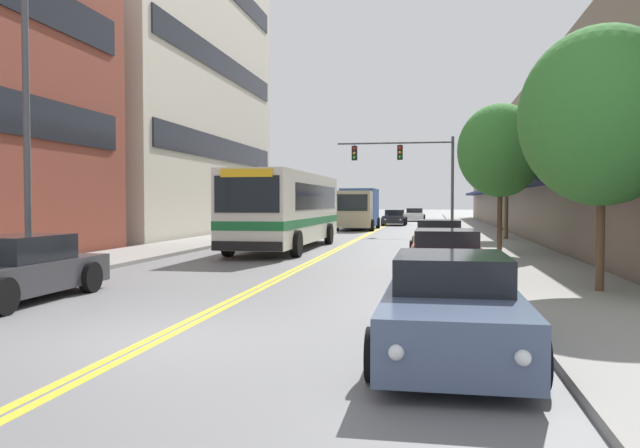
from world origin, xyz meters
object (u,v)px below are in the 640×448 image
Objects in this scene: traffic_signal_mast at (411,164)px; box_truck at (358,208)px; street_tree_right_mid at (500,150)px; car_dark_grey_parked_left_near at (13,271)px; car_red_parked_right_far at (446,258)px; car_white_moving_lead at (415,215)px; city_bus at (287,207)px; street_tree_right_far at (507,157)px; car_black_parked_left_mid at (296,225)px; street_tree_right_near at (602,116)px; car_charcoal_moving_second at (395,218)px; car_slate_blue_parked_right_foreground at (451,308)px; car_champagne_parked_right_mid at (439,239)px; street_lamp_left_near at (35,67)px.

box_truck is at bearing 124.66° from traffic_signal_mast.
traffic_signal_mast is at bearing 104.09° from street_tree_right_mid.
street_tree_right_mid reaches higher than box_truck.
car_red_parked_right_far is (8.79, 4.61, -0.00)m from car_dark_grey_parked_left_near.
city_bus is at bearing -96.13° from car_white_moving_lead.
box_truck reaches higher than car_red_parked_right_far.
car_black_parked_left_mid is at bearing 159.58° from street_tree_right_far.
box_truck is at bearing 105.94° from street_tree_right_near.
car_charcoal_moving_second reaches higher than car_black_parked_left_mid.
car_red_parked_right_far is at bearing 27.70° from car_dark_grey_parked_left_near.
car_slate_blue_parked_right_foreground is at bearing -73.56° from car_black_parked_left_mid.
car_dark_grey_parked_left_near is at bearing -104.02° from traffic_signal_mast.
street_tree_right_far is at bearing 34.58° from city_bus.
street_tree_right_mid is at bearing -13.67° from city_bus.
car_slate_blue_parked_right_foreground is at bearing -70.07° from city_bus.
box_truck is (-3.49, -21.02, 0.94)m from car_white_moving_lead.
street_tree_right_mid is 0.96× the size of street_tree_right_far.
car_black_parked_left_mid is 0.75× the size of street_tree_right_mid.
car_red_parked_right_far is 29.97m from box_truck.
car_white_moving_lead is 0.67× the size of traffic_signal_mast.
street_tree_right_far is (9.10, -12.22, 2.73)m from box_truck.
car_dark_grey_parked_left_near is at bearing -152.30° from car_red_parked_right_far.
car_slate_blue_parked_right_foreground is 0.65× the size of traffic_signal_mast.
car_white_moving_lead is at bearing 83.38° from car_charcoal_moving_second.
street_tree_right_far is (3.48, 8.99, 3.68)m from car_champagne_parked_right_mid.
city_bus reaches higher than car_white_moving_lead.
car_red_parked_right_far is at bearing -104.51° from street_tree_right_mid.
car_charcoal_moving_second is (-3.63, 38.50, 0.01)m from car_red_parked_right_far.
street_tree_right_far is at bearing 68.84° from car_champagne_parked_right_mid.
car_white_moving_lead is 21.33m from box_truck.
car_red_parked_right_far is at bearing 150.09° from street_tree_right_near.
street_lamp_left_near reaches higher than street_tree_right_mid.
city_bus is at bearing 166.33° from street_tree_right_mid.
traffic_signal_mast is 25.94m from street_tree_right_near.
car_champagne_parked_right_mid is (8.68, 12.81, -0.00)m from car_dark_grey_parked_left_near.
street_lamp_left_near is at bearing -91.71° from car_black_parked_left_mid.
car_champagne_parked_right_mid is (6.44, -2.15, -1.19)m from city_bus.
street_tree_right_far is (12.16, 21.80, 3.68)m from car_dark_grey_parked_left_near.
street_tree_right_far is (7.00, -21.32, 3.68)m from car_charcoal_moving_second.
car_red_parked_right_far is 0.97× the size of car_white_moving_lead.
street_lamp_left_near is 1.57× the size of street_tree_right_near.
city_bus is 15.73m from street_tree_right_near.
box_truck is at bearing 87.53° from city_bus.
car_charcoal_moving_second is 0.69× the size of box_truck.
street_tree_right_near is 1.01× the size of street_tree_right_mid.
street_tree_right_far is at bearing 60.85° from car_dark_grey_parked_left_near.
street_tree_right_mid reaches higher than car_white_moving_lead.
car_charcoal_moving_second reaches higher than car_slate_blue_parked_right_foreground.
traffic_signal_mast is at bearing 75.98° from car_dark_grey_parked_left_near.
street_tree_right_far is (3.45, 24.68, 3.69)m from car_slate_blue_parked_right_foreground.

